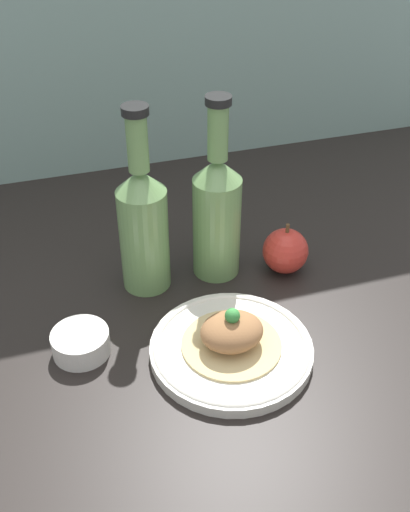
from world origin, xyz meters
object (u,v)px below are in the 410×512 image
Objects in this scene: apple at (285,251)px; cider_bottle_left at (144,224)px; dipping_bowl at (80,340)px; plated_food at (232,334)px; cider_bottle_right at (217,211)px; plate at (231,348)px.

cider_bottle_left is at bearing 171.46° from apple.
cider_bottle_left reaches higher than dipping_bowl.
plated_food is 0.47× the size of cider_bottle_left.
cider_bottle_right is 28.06cm from dipping_bowl.
plated_food is 1.72× the size of dipping_bowl.
apple reaches higher than dipping_bowl.
cider_bottle_left is (-7.34, 18.87, 10.15)cm from plate.
cider_bottle_left is 1.00× the size of cider_bottle_right.
apple is at bearing -8.54° from cider_bottle_left.
plated_food is 1.57× the size of apple.
cider_bottle_right reaches higher than dipping_bowl.
plated_food is 0.47× the size of cider_bottle_right.
plated_food reaches higher than dipping_bowl.
plate is at bearing -135.00° from plated_food.
plate is 0.76× the size of cider_bottle_left.
cider_bottle_right is at bearing 26.61° from dipping_bowl.
cider_bottle_left is 3.36× the size of apple.
dipping_bowl is at bearing -136.02° from cider_bottle_left.
dipping_bowl is (-19.61, 7.03, -2.07)cm from plated_food.
cider_bottle_right reaches higher than plated_food.
cider_bottle_left is at bearing 111.27° from plated_food.
cider_bottle_left reaches higher than plate.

